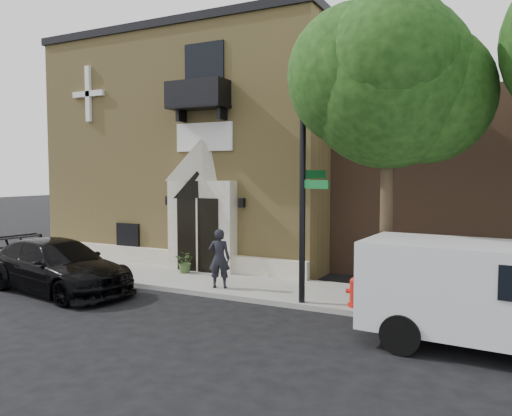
% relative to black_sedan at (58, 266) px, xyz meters
% --- Properties ---
extents(ground, '(120.00, 120.00, 0.00)m').
position_rel_black_sedan_xyz_m(ground, '(3.47, 1.48, -0.80)').
color(ground, black).
rests_on(ground, ground).
extents(sidewalk, '(42.00, 3.00, 0.15)m').
position_rel_black_sedan_xyz_m(sidewalk, '(4.47, 2.98, -0.72)').
color(sidewalk, gray).
rests_on(sidewalk, ground).
extents(church, '(12.20, 11.01, 9.30)m').
position_rel_black_sedan_xyz_m(church, '(0.48, 9.43, 3.84)').
color(church, tan).
rests_on(church, ground).
extents(street_tree_left, '(4.97, 4.38, 7.77)m').
position_rel_black_sedan_xyz_m(street_tree_left, '(9.49, 1.82, 5.07)').
color(street_tree_left, '#38281C').
rests_on(street_tree_left, sidewalk).
extents(black_sedan, '(5.76, 3.04, 1.59)m').
position_rel_black_sedan_xyz_m(black_sedan, '(0.00, 0.00, 0.00)').
color(black_sedan, black).
rests_on(black_sedan, ground).
extents(street_sign, '(0.92, 1.19, 6.15)m').
position_rel_black_sedan_xyz_m(street_sign, '(7.33, 1.69, 2.45)').
color(street_sign, black).
rests_on(street_sign, sidewalk).
extents(fire_hydrant, '(0.44, 0.36, 0.78)m').
position_rel_black_sedan_xyz_m(fire_hydrant, '(8.69, 1.89, -0.26)').
color(fire_hydrant, red).
rests_on(fire_hydrant, sidewalk).
extents(dumpster, '(1.88, 1.08, 1.22)m').
position_rel_black_sedan_xyz_m(dumpster, '(10.43, 1.91, -0.03)').
color(dumpster, '#0F3815').
rests_on(dumpster, sidewalk).
extents(planter, '(0.72, 0.63, 0.77)m').
position_rel_black_sedan_xyz_m(planter, '(2.22, 3.56, -0.26)').
color(planter, '#445E2E').
rests_on(planter, sidewalk).
extents(pedestrian_near, '(0.76, 0.63, 1.80)m').
position_rel_black_sedan_xyz_m(pedestrian_near, '(4.45, 2.13, 0.25)').
color(pedestrian_near, black).
rests_on(pedestrian_near, sidewalk).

